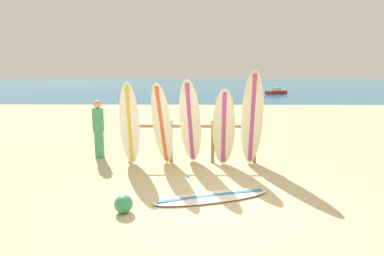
% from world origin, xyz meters
% --- Properties ---
extents(ground_plane, '(120.00, 120.00, 0.00)m').
position_xyz_m(ground_plane, '(0.00, 0.00, 0.00)').
color(ground_plane, '#CCB784').
extents(ocean_water, '(120.00, 80.00, 0.01)m').
position_xyz_m(ocean_water, '(0.00, 58.00, 0.00)').
color(ocean_water, '#196B93').
rests_on(ocean_water, ground).
extents(surfboard_rack, '(3.52, 0.09, 1.17)m').
position_xyz_m(surfboard_rack, '(-0.42, 2.74, 0.75)').
color(surfboard_rack, olive).
rests_on(surfboard_rack, ground).
extents(surfboard_leaning_far_left, '(0.55, 0.61, 2.23)m').
position_xyz_m(surfboard_leaning_far_left, '(-2.01, 2.36, 1.12)').
color(surfboard_leaning_far_left, white).
rests_on(surfboard_leaning_far_left, ground).
extents(surfboard_leaning_left, '(0.66, 0.94, 2.23)m').
position_xyz_m(surfboard_leaning_left, '(-1.17, 2.32, 1.11)').
color(surfboard_leaning_left, white).
rests_on(surfboard_leaning_left, ground).
extents(surfboard_leaning_center_left, '(0.70, 1.04, 2.31)m').
position_xyz_m(surfboard_leaning_center_left, '(-0.45, 2.45, 1.15)').
color(surfboard_leaning_center_left, silver).
rests_on(surfboard_leaning_center_left, ground).
extents(surfboard_leaning_center, '(0.62, 0.70, 2.07)m').
position_xyz_m(surfboard_leaning_center, '(0.41, 2.35, 1.04)').
color(surfboard_leaning_center, beige).
rests_on(surfboard_leaning_center, ground).
extents(surfboard_leaning_center_right, '(0.60, 0.72, 2.53)m').
position_xyz_m(surfboard_leaning_center_right, '(1.14, 2.41, 1.27)').
color(surfboard_leaning_center_right, beige).
rests_on(surfboard_leaning_center_right, ground).
extents(surfboard_lying_on_sand, '(2.43, 1.24, 0.08)m').
position_xyz_m(surfboard_lying_on_sand, '(0.02, 0.30, 0.04)').
color(surfboard_lying_on_sand, silver).
rests_on(surfboard_lying_on_sand, ground).
extents(beachgoer_standing, '(0.29, 0.23, 1.68)m').
position_xyz_m(beachgoer_standing, '(-3.09, 3.20, 0.92)').
color(beachgoer_standing, '#3F9966').
rests_on(beachgoer_standing, ground).
extents(small_boat_offshore, '(2.75, 2.08, 0.71)m').
position_xyz_m(small_boat_offshore, '(8.74, 29.82, 0.26)').
color(small_boat_offshore, '#B22D28').
rests_on(small_boat_offshore, ocean_water).
extents(beach_ball, '(0.33, 0.33, 0.33)m').
position_xyz_m(beach_ball, '(-1.58, -0.35, 0.16)').
color(beach_ball, '#388C59').
rests_on(beach_ball, ground).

